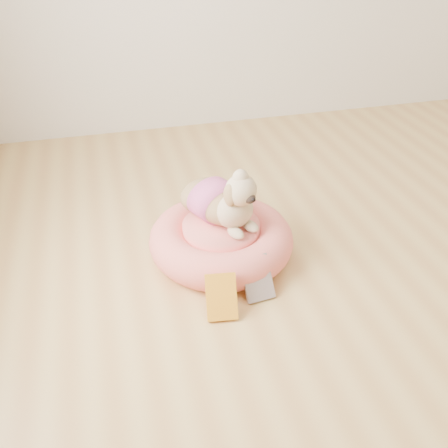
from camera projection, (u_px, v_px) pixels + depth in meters
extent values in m
cylinder|color=#EE6A5D|center=(221.00, 245.00, 2.25)|extent=(0.47, 0.47, 0.10)
torus|color=#EE6A5D|center=(221.00, 239.00, 2.23)|extent=(0.64, 0.64, 0.17)
cylinder|color=#EE6A5D|center=(221.00, 232.00, 2.21)|extent=(0.34, 0.34, 0.09)
cube|color=yellow|center=(221.00, 297.00, 1.91)|extent=(0.13, 0.14, 0.16)
cube|color=white|center=(257.00, 278.00, 2.01)|extent=(0.13, 0.13, 0.16)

